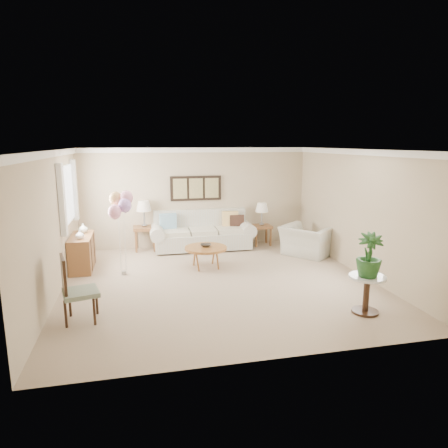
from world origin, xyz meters
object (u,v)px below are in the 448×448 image
object	(u,v)px
sofa	(202,234)
armchair	(307,241)
coffee_table	(206,249)
accent_chair	(75,288)
balloon_cluster	(121,204)

from	to	relation	value
sofa	armchair	world-z (taller)	sofa
armchair	sofa	bearing A→B (deg)	24.52
sofa	coffee_table	world-z (taller)	sofa
sofa	accent_chair	size ratio (longest dim) A/B	2.57
coffee_table	armchair	size ratio (longest dim) A/B	0.84
sofa	accent_chair	bearing A→B (deg)	-123.87
sofa	armchair	bearing A→B (deg)	-26.66
sofa	armchair	distance (m)	2.69
coffee_table	balloon_cluster	distance (m)	2.07
accent_chair	balloon_cluster	bearing A→B (deg)	73.01
coffee_table	accent_chair	bearing A→B (deg)	-137.28
accent_chair	balloon_cluster	world-z (taller)	balloon_cluster
coffee_table	armchair	distance (m)	2.64
sofa	accent_chair	world-z (taller)	accent_chair
armchair	balloon_cluster	size ratio (longest dim) A/B	0.63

